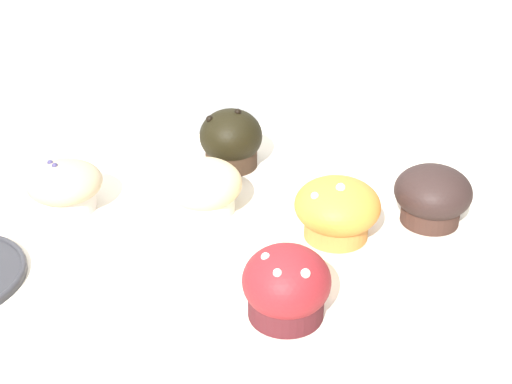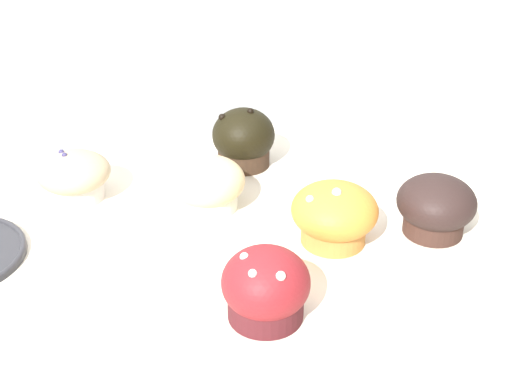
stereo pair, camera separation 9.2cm
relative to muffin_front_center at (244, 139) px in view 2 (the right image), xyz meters
name	(u,v)px [view 2 (the right image)]	position (x,y,z in m)	size (l,w,h in m)	color
wall_back	(132,85)	(-0.10, 0.41, -0.05)	(3.20, 0.10, 1.80)	#B2B7BC
muffin_front_center	(244,139)	(0.00, 0.00, 0.00)	(0.09, 0.09, 0.09)	#36251A
muffin_back_left	(436,206)	(0.18, -0.26, 0.00)	(0.10, 0.10, 0.08)	#3B241E
muffin_back_right	(334,214)	(0.05, -0.23, 0.00)	(0.11, 0.11, 0.08)	#C57F3A
muffin_front_left	(266,288)	(-0.08, -0.35, 0.00)	(0.10, 0.10, 0.08)	#4D1A1F
muffin_front_right	(207,185)	(-0.08, -0.10, -0.01)	(0.10, 0.10, 0.07)	silver
muffin_back_center	(74,176)	(-0.25, -0.02, -0.01)	(0.10, 0.10, 0.07)	silver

